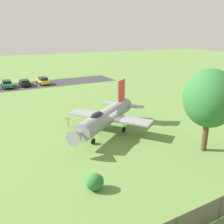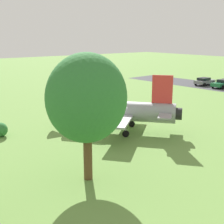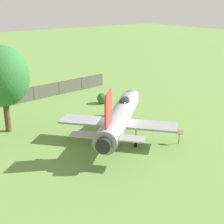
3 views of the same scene
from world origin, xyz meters
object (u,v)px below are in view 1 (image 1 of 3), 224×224
at_px(display_jet, 105,117).
at_px(parked_car_yellow, 43,80).
at_px(shade_tree, 210,99).
at_px(parked_car_green, 7,84).
at_px(shrub_near_fence, 95,182).
at_px(info_plaque, 68,120).
at_px(parked_car_black, 25,82).

xyz_separation_m(display_jet, parked_car_yellow, (30.35, 1.14, -1.22)).
relative_size(display_jet, parked_car_yellow, 2.52).
height_order(shade_tree, parked_car_green, shade_tree).
distance_m(shade_tree, shrub_near_fence, 12.66).
distance_m(display_jet, info_plaque, 5.15).
xyz_separation_m(display_jet, parked_car_black, (30.15, 4.85, -1.29)).
relative_size(shade_tree, parked_car_black, 1.85).
bearing_deg(shade_tree, display_jet, 42.91).
bearing_deg(parked_car_green, shrub_near_fence, 4.41).
relative_size(shrub_near_fence, parked_car_yellow, 0.30).
distance_m(shrub_near_fence, parked_car_green, 39.24).
xyz_separation_m(shade_tree, info_plaque, (11.47, 10.09, -4.25)).
height_order(shade_tree, parked_car_yellow, shade_tree).
height_order(shade_tree, parked_car_black, shade_tree).
bearing_deg(display_jet, parked_car_green, -114.06).
bearing_deg(parked_car_yellow, parked_car_black, 86.90).
height_order(parked_car_yellow, parked_car_black, parked_car_yellow).
height_order(shade_tree, shrub_near_fence, shade_tree).
relative_size(shrub_near_fence, parked_car_green, 0.28).
distance_m(shade_tree, parked_car_yellow, 38.97).
relative_size(info_plaque, parked_car_yellow, 0.26).
relative_size(shade_tree, parked_car_yellow, 1.77).
bearing_deg(parked_car_black, shrub_near_fence, 179.59).
bearing_deg(shrub_near_fence, info_plaque, -7.38).
distance_m(parked_car_yellow, parked_car_green, 7.11).
distance_m(info_plaque, parked_car_yellow, 26.47).
bearing_deg(parked_car_yellow, display_jet, 175.98).
relative_size(info_plaque, parked_car_black, 0.27).
bearing_deg(shrub_near_fence, parked_car_black, 0.11).
height_order(parked_car_black, parked_car_green, parked_car_green).
height_order(info_plaque, parked_car_green, parked_car_green).
bearing_deg(shade_tree, shrub_near_fence, 96.91).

